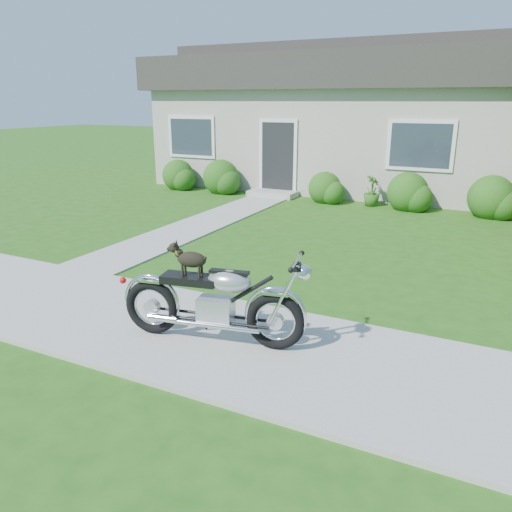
# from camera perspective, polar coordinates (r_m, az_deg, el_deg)

# --- Properties ---
(ground) EXTENTS (80.00, 80.00, 0.00)m
(ground) POSITION_cam_1_polar(r_m,az_deg,el_deg) (7.01, -16.69, -6.17)
(ground) COLOR #235114
(ground) RESTS_ON ground
(sidewalk) EXTENTS (24.00, 2.20, 0.04)m
(sidewalk) POSITION_cam_1_polar(r_m,az_deg,el_deg) (7.00, -16.70, -6.02)
(sidewalk) COLOR #9E9B93
(sidewalk) RESTS_ON ground
(walkway) EXTENTS (1.20, 8.00, 0.03)m
(walkway) POSITION_cam_1_polar(r_m,az_deg,el_deg) (11.66, -5.54, 3.94)
(walkway) COLOR #9E9B93
(walkway) RESTS_ON ground
(house) EXTENTS (12.60, 7.03, 4.50)m
(house) POSITION_cam_1_polar(r_m,az_deg,el_deg) (17.22, 11.55, 15.22)
(house) COLOR #B8B1A6
(house) RESTS_ON ground
(shrub_row) EXTENTS (10.12, 1.09, 1.09)m
(shrub_row) POSITION_cam_1_polar(r_m,az_deg,el_deg) (14.08, 7.09, 7.98)
(shrub_row) COLOR #265616
(shrub_row) RESTS_ON ground
(potted_plant_left) EXTENTS (0.71, 0.65, 0.69)m
(potted_plant_left) POSITION_cam_1_polar(r_m,az_deg,el_deg) (15.41, -3.83, 8.52)
(potted_plant_left) COLOR #1C5C18
(potted_plant_left) RESTS_ON ground
(potted_plant_right) EXTENTS (0.51, 0.51, 0.81)m
(potted_plant_right) POSITION_cam_1_polar(r_m,az_deg,el_deg) (13.72, 13.12, 7.25)
(potted_plant_right) COLOR #2F621B
(potted_plant_right) RESTS_ON ground
(motorcycle_with_dog) EXTENTS (2.21, 0.74, 1.15)m
(motorcycle_with_dog) POSITION_cam_1_polar(r_m,az_deg,el_deg) (5.68, -4.72, -5.10)
(motorcycle_with_dog) COLOR black
(motorcycle_with_dog) RESTS_ON sidewalk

